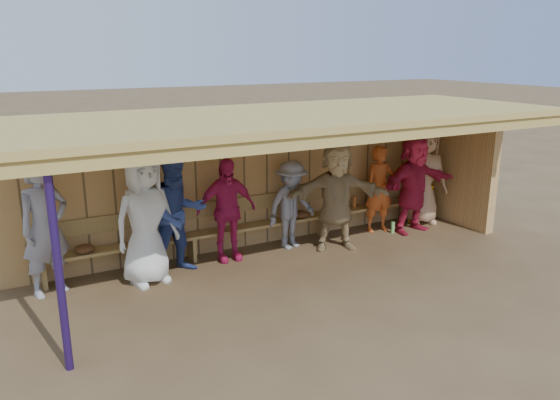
% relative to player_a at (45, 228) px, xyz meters
% --- Properties ---
extents(ground, '(90.00, 90.00, 0.00)m').
position_rel_player_a_xyz_m(ground, '(3.53, -0.81, -0.99)').
color(ground, brown).
rests_on(ground, ground).
extents(player_a, '(0.85, 0.72, 1.97)m').
position_rel_player_a_xyz_m(player_a, '(0.00, 0.00, 0.00)').
color(player_a, gray).
rests_on(player_a, ground).
extents(player_b, '(1.09, 0.83, 1.99)m').
position_rel_player_a_xyz_m(player_b, '(1.35, -0.30, 0.01)').
color(player_b, white).
rests_on(player_b, ground).
extents(player_c, '(1.00, 0.82, 1.92)m').
position_rel_player_a_xyz_m(player_c, '(1.90, -0.14, -0.03)').
color(player_c, '#354B93').
rests_on(player_c, ground).
extents(player_d, '(1.04, 0.48, 1.74)m').
position_rel_player_a_xyz_m(player_d, '(2.77, 0.00, -0.12)').
color(player_d, '#CF215C').
rests_on(player_d, ground).
extents(player_e, '(1.12, 0.80, 1.58)m').
position_rel_player_a_xyz_m(player_e, '(4.00, 0.00, -0.20)').
color(player_e, gray).
rests_on(player_e, ground).
extents(player_f, '(1.87, 1.18, 1.93)m').
position_rel_player_a_xyz_m(player_f, '(4.67, -0.42, -0.02)').
color(player_f, tan).
rests_on(player_f, ground).
extents(player_g, '(0.66, 0.48, 1.67)m').
position_rel_player_a_xyz_m(player_g, '(5.96, 0.00, -0.15)').
color(player_g, '#CB5520').
rests_on(player_g, ground).
extents(player_h, '(1.10, 0.88, 1.95)m').
position_rel_player_a_xyz_m(player_h, '(7.06, 0.00, -0.01)').
color(player_h, tan).
rests_on(player_h, ground).
extents(player_extra, '(1.81, 0.75, 1.89)m').
position_rel_player_a_xyz_m(player_extra, '(6.51, -0.32, -0.04)').
color(player_extra, '#BF1E3B').
rests_on(player_extra, ground).
extents(dugout_structure, '(8.80, 3.20, 2.50)m').
position_rel_player_a_xyz_m(dugout_structure, '(3.92, -0.12, 0.71)').
color(dugout_structure, tan).
rests_on(dugout_structure, ground).
extents(bench, '(7.60, 0.34, 0.93)m').
position_rel_player_a_xyz_m(bench, '(3.53, 0.31, -0.46)').
color(bench, '#AE8B4A').
rests_on(bench, ground).
extents(dugout_equipment, '(6.87, 0.62, 0.80)m').
position_rel_player_a_xyz_m(dugout_equipment, '(2.94, 0.18, -0.50)').
color(dugout_equipment, gold).
rests_on(dugout_equipment, ground).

